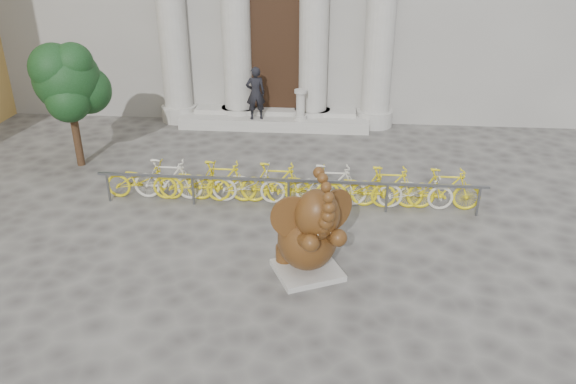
# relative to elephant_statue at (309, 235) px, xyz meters

# --- Properties ---
(ground) EXTENTS (80.00, 80.00, 0.00)m
(ground) POSITION_rel_elephant_statue_xyz_m (-1.55, -1.05, -0.84)
(ground) COLOR #474442
(ground) RESTS_ON ground
(entrance_steps) EXTENTS (6.00, 1.20, 0.36)m
(entrance_steps) POSITION_rel_elephant_statue_xyz_m (-1.55, 8.35, -0.66)
(entrance_steps) COLOR #A8A59E
(entrance_steps) RESTS_ON ground
(elephant_statue) EXTENTS (1.58, 1.82, 2.30)m
(elephant_statue) POSITION_rel_elephant_statue_xyz_m (0.00, 0.00, 0.00)
(elephant_statue) COLOR #A8A59E
(elephant_statue) RESTS_ON ground
(bike_rack) EXTENTS (8.85, 0.53, 1.00)m
(bike_rack) POSITION_rel_elephant_statue_xyz_m (-0.61, 2.90, -0.34)
(bike_rack) COLOR slate
(bike_rack) RESTS_ON ground
(tree) EXTENTS (1.90, 1.73, 3.30)m
(tree) POSITION_rel_elephant_statue_xyz_m (-6.39, 4.70, 1.47)
(tree) COLOR #332114
(tree) RESTS_ON ground
(pedestrian) EXTENTS (0.68, 0.54, 1.65)m
(pedestrian) POSITION_rel_elephant_statue_xyz_m (-2.08, 8.00, 0.35)
(pedestrian) COLOR black
(pedestrian) RESTS_ON entrance_steps
(balustrade_post) EXTENTS (0.39, 0.39, 0.95)m
(balustrade_post) POSITION_rel_elephant_statue_xyz_m (-0.69, 8.05, -0.04)
(balustrade_post) COLOR #A8A59E
(balustrade_post) RESTS_ON entrance_steps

